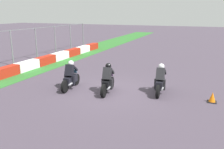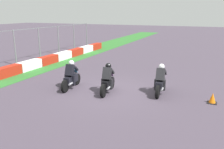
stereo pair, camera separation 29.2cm
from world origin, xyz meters
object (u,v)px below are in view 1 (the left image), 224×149
(rider_lane_b, at_px, (108,81))
(traffic_cone, at_px, (212,98))
(rider_lane_a, at_px, (160,81))
(rider_lane_c, at_px, (71,77))

(rider_lane_b, height_order, traffic_cone, rider_lane_b)
(rider_lane_a, distance_m, traffic_cone, 2.50)
(rider_lane_b, xyz_separation_m, rider_lane_c, (-0.14, 2.08, 0.00))
(rider_lane_a, xyz_separation_m, traffic_cone, (-0.34, -2.44, -0.40))
(rider_lane_b, bearing_deg, rider_lane_a, -77.10)
(rider_lane_a, bearing_deg, traffic_cone, -100.85)
(rider_lane_a, height_order, rider_lane_b, same)
(rider_lane_b, bearing_deg, rider_lane_c, 86.92)
(traffic_cone, bearing_deg, rider_lane_a, 82.16)
(rider_lane_b, relative_size, traffic_cone, 4.26)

